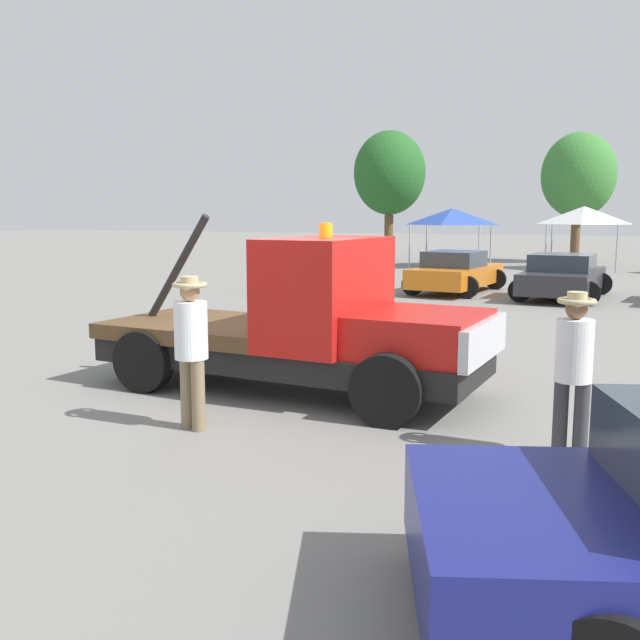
% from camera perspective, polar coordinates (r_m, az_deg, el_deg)
% --- Properties ---
extents(ground_plane, '(160.00, 160.00, 0.00)m').
position_cam_1_polar(ground_plane, '(10.29, -2.58, -5.63)').
color(ground_plane, gray).
extents(tow_truck, '(5.75, 2.52, 2.51)m').
position_cam_1_polar(tow_truck, '(9.94, -0.89, -0.63)').
color(tow_truck, black).
rests_on(tow_truck, ground).
extents(person_near_truck, '(0.38, 0.38, 1.73)m').
position_cam_1_polar(person_near_truck, '(7.72, 19.63, -3.12)').
color(person_near_truck, '#38383D').
rests_on(person_near_truck, ground).
extents(person_at_hood, '(0.40, 0.40, 1.80)m').
position_cam_1_polar(person_at_hood, '(8.38, -10.27, -1.59)').
color(person_at_hood, '#847051').
rests_on(person_at_hood, ground).
extents(parked_car_skyblue, '(2.64, 4.41, 1.34)m').
position_cam_1_polar(parked_car_skyblue, '(23.88, 0.55, 4.03)').
color(parked_car_skyblue, '#669ED1').
rests_on(parked_car_skyblue, ground).
extents(parked_car_orange, '(2.78, 4.62, 1.34)m').
position_cam_1_polar(parked_car_orange, '(23.30, 10.80, 3.77)').
color(parked_car_orange, orange).
rests_on(parked_car_orange, ground).
extents(parked_car_charcoal, '(2.77, 4.74, 1.34)m').
position_cam_1_polar(parked_car_charcoal, '(22.50, 18.84, 3.30)').
color(parked_car_charcoal, '#2D2D33').
rests_on(parked_car_charcoal, ground).
extents(canopy_tent_blue, '(3.27, 3.27, 2.77)m').
position_cam_1_polar(canopy_tent_blue, '(34.66, 10.51, 8.13)').
color(canopy_tent_blue, '#9E9EA3').
rests_on(canopy_tent_blue, ground).
extents(canopy_tent_white, '(2.98, 2.98, 2.85)m').
position_cam_1_polar(canopy_tent_white, '(34.48, 20.36, 7.86)').
color(canopy_tent_white, '#9E9EA3').
rests_on(canopy_tent_white, ground).
extents(tree_left, '(3.69, 3.69, 6.60)m').
position_cam_1_polar(tree_left, '(39.17, 19.98, 10.80)').
color(tree_left, brown).
rests_on(tree_left, ground).
extents(tree_center, '(3.93, 3.93, 7.01)m').
position_cam_1_polar(tree_center, '(40.02, 5.59, 11.60)').
color(tree_center, brown).
rests_on(tree_center, ground).
extents(traffic_cone, '(0.40, 0.40, 0.55)m').
position_cam_1_polar(traffic_cone, '(13.38, -3.15, -1.22)').
color(traffic_cone, black).
rests_on(traffic_cone, ground).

